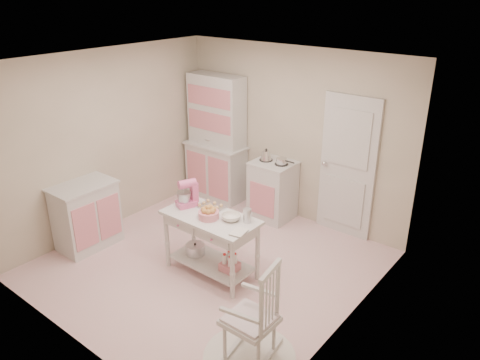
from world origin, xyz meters
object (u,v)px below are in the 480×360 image
at_px(rocking_chair, 250,312).
at_px(bread_basket, 209,215).
at_px(hutch, 215,138).
at_px(work_table, 211,245).
at_px(base_cabinet, 86,216).
at_px(stand_mixer, 186,194).
at_px(stove, 273,190).

height_order(rocking_chair, bread_basket, rocking_chair).
bearing_deg(rocking_chair, hutch, 126.37).
bearing_deg(work_table, bread_basket, -68.20).
bearing_deg(base_cabinet, work_table, 17.73).
bearing_deg(hutch, work_table, -50.26).
relative_size(work_table, bread_basket, 4.80).
bearing_deg(work_table, hutch, 129.74).
bearing_deg(rocking_chair, base_cabinet, 164.77).
distance_m(rocking_chair, bread_basket, 1.51).
bearing_deg(hutch, stand_mixer, -58.99).
bearing_deg(stand_mixer, rocking_chair, -4.17).
height_order(hutch, rocking_chair, hutch).
bearing_deg(rocking_chair, stove, 111.02).
height_order(base_cabinet, work_table, base_cabinet).
distance_m(hutch, bread_basket, 2.36).
xyz_separation_m(rocking_chair, stand_mixer, (-1.69, 0.88, 0.42)).
relative_size(rocking_chair, bread_basket, 4.40).
bearing_deg(bread_basket, base_cabinet, -163.91).
relative_size(stove, rocking_chair, 0.84).
distance_m(base_cabinet, bread_basket, 1.91).
bearing_deg(stand_mixer, stove, 108.39).
distance_m(stove, rocking_chair, 3.00).
xyz_separation_m(stove, work_table, (0.27, -1.72, -0.06)).
relative_size(hutch, stand_mixer, 6.12).
relative_size(rocking_chair, work_table, 0.92).
height_order(stove, bread_basket, stove).
bearing_deg(bread_basket, work_table, 111.80).
xyz_separation_m(base_cabinet, bread_basket, (1.80, 0.52, 0.39)).
bearing_deg(hutch, rocking_chair, -43.84).
xyz_separation_m(base_cabinet, stand_mixer, (1.36, 0.59, 0.51)).
bearing_deg(stove, stand_mixer, -94.98).
bearing_deg(base_cabinet, bread_basket, 16.09).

